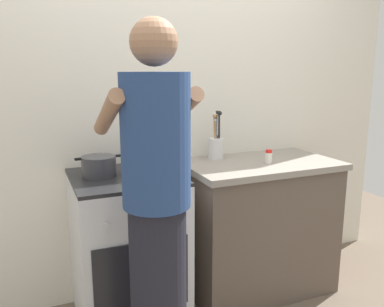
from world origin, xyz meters
TOP-DOWN VIEW (x-y plane):
  - back_wall at (0.20, 0.50)m, footprint 3.20×0.10m
  - countertop at (0.55, 0.15)m, footprint 1.00×0.60m
  - stove_range at (-0.35, 0.15)m, footprint 0.60×0.62m
  - pot at (-0.49, 0.18)m, footprint 0.26×0.19m
  - mixing_bowl at (-0.21, 0.12)m, footprint 0.31×0.31m
  - utensil_crock at (0.32, 0.34)m, footprint 0.10×0.10m
  - spice_bottle at (0.56, 0.08)m, footprint 0.04×0.04m
  - person at (-0.34, -0.40)m, footprint 0.41×0.50m

SIDE VIEW (x-z plane):
  - stove_range at x=-0.35m, z-range 0.00..0.90m
  - countertop at x=0.55m, z-range 0.00..0.90m
  - person at x=-0.34m, z-range 0.01..1.71m
  - spice_bottle at x=0.56m, z-range 0.90..0.99m
  - mixing_bowl at x=-0.21m, z-range 0.90..1.00m
  - pot at x=-0.49m, z-range 0.90..1.02m
  - utensil_crock at x=0.32m, z-range 0.84..1.17m
  - back_wall at x=0.20m, z-range 0.00..2.50m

